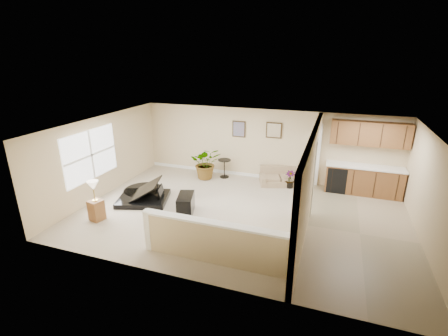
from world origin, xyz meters
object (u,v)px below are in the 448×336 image
(palm_plant, at_px, (206,163))
(small_plant, at_px, (290,180))
(piano, at_px, (144,182))
(lamp_stand, at_px, (96,204))
(accent_table, at_px, (224,166))
(piano_bench, at_px, (186,204))
(loveseat, at_px, (280,176))

(palm_plant, bearing_deg, small_plant, 2.85)
(piano, bearing_deg, palm_plant, 46.01)
(piano, height_order, lamp_stand, piano)
(accent_table, bearing_deg, piano_bench, -92.01)
(piano, xyz_separation_m, palm_plant, (1.14, 2.28, 0.00))
(loveseat, xyz_separation_m, palm_plant, (-2.61, -0.36, 0.28))
(piano_bench, xyz_separation_m, small_plant, (2.49, 2.86, -0.03))
(piano_bench, relative_size, accent_table, 1.21)
(piano_bench, height_order, palm_plant, palm_plant)
(piano, xyz_separation_m, small_plant, (4.11, 2.43, -0.33))
(accent_table, bearing_deg, lamp_stand, -118.08)
(piano_bench, bearing_deg, palm_plant, 100.00)
(palm_plant, relative_size, lamp_stand, 1.18)
(loveseat, xyz_separation_m, lamp_stand, (-4.24, -4.22, 0.19))
(piano_bench, xyz_separation_m, accent_table, (0.11, 3.02, 0.16))
(palm_plant, height_order, small_plant, palm_plant)
(piano, height_order, piano_bench, piano)
(lamp_stand, bearing_deg, palm_plant, 67.02)
(accent_table, relative_size, small_plant, 1.17)
(piano_bench, relative_size, palm_plant, 0.61)
(loveseat, bearing_deg, piano, -163.32)
(piano, height_order, small_plant, piano)
(piano, xyz_separation_m, accent_table, (1.72, 2.59, -0.14))
(small_plant, distance_m, lamp_stand, 6.11)
(loveseat, bearing_deg, accent_table, 162.95)
(accent_table, xyz_separation_m, small_plant, (2.39, -0.16, -0.19))
(loveseat, bearing_deg, piano_bench, -143.22)
(piano_bench, relative_size, small_plant, 1.41)
(loveseat, bearing_deg, small_plant, -48.56)
(piano, bearing_deg, loveseat, 17.67)
(piano, relative_size, small_plant, 3.45)
(small_plant, bearing_deg, accent_table, 176.21)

